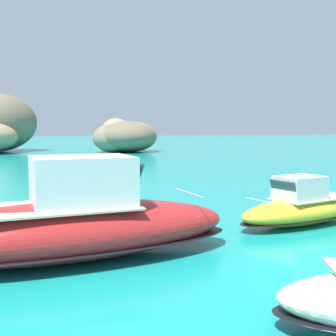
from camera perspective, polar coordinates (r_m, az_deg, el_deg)
islet_small at (r=71.51m, az=-6.04°, el=4.22°), size 12.62×12.79×5.65m
motorboat_yellow at (r=19.03m, az=17.83°, el=-5.11°), size 7.31×3.93×2.07m
motorboat_red at (r=13.57m, az=-13.30°, el=-7.56°), size 11.26×4.63×3.22m
channel_buoy at (r=25.13m, az=-17.37°, el=-3.40°), size 0.56×0.56×1.48m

